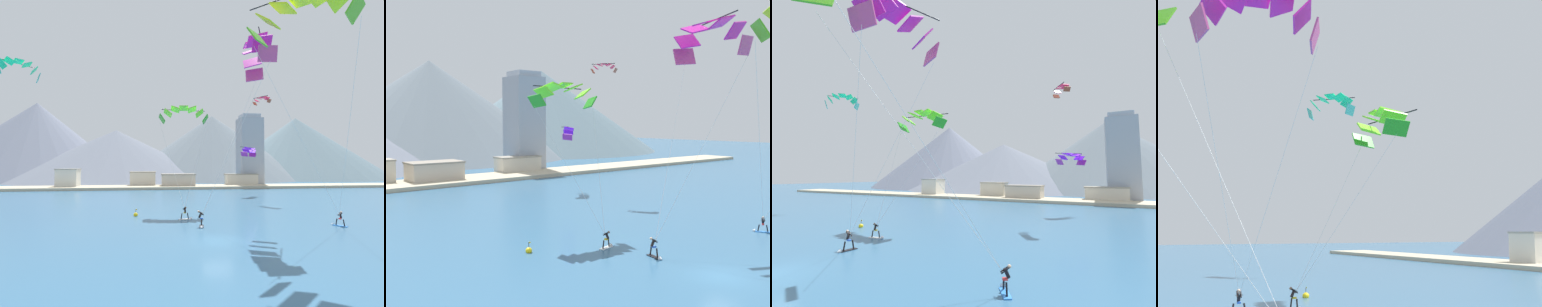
# 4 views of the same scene
# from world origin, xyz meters

# --- Properties ---
(ground_plane) EXTENTS (400.00, 400.00, 0.00)m
(ground_plane) POSITION_xyz_m (0.00, 0.00, 0.00)
(ground_plane) COLOR #336084
(kitesurfer_near_lead) EXTENTS (1.21, 1.71, 1.63)m
(kitesurfer_near_lead) POSITION_xyz_m (14.10, 4.49, 0.44)
(kitesurfer_near_lead) COLOR #337FDB
(kitesurfer_near_lead) RESTS_ON ground
(kitesurfer_near_trail) EXTENTS (0.76, 1.78, 1.78)m
(kitesurfer_near_trail) POSITION_xyz_m (-0.49, 5.72, 0.56)
(kitesurfer_near_trail) COLOR black
(kitesurfer_near_trail) RESTS_ON ground
(kitesurfer_mid_center) EXTENTS (1.78, 0.77, 1.65)m
(kitesurfer_mid_center) POSITION_xyz_m (-1.49, 10.23, 0.46)
(kitesurfer_mid_center) COLOR white
(kitesurfer_mid_center) RESTS_ON ground
(parafoil_kite_near_trail) EXTENTS (7.71, 7.73, 18.49)m
(parafoil_kite_near_trail) POSITION_xyz_m (5.42, 5.03, 18.35)
(parafoil_kite_near_trail) COLOR #CB4188
(parafoil_kite_mid_center) EXTENTS (7.24, 7.99, 13.59)m
(parafoil_kite_mid_center) POSITION_xyz_m (-1.16, 17.03, 13.84)
(parafoil_kite_mid_center) COLOR green
(parafoil_kite_distant_high_outer) EXTENTS (2.77, 3.66, 1.34)m
(parafoil_kite_distant_high_outer) POSITION_xyz_m (14.84, 28.50, 18.82)
(parafoil_kite_distant_high_outer) COLOR #9A3E26
(parafoil_kite_distant_low_drift) EXTENTS (4.71, 5.32, 2.16)m
(parafoil_kite_distant_low_drift) POSITION_xyz_m (15.13, 37.12, 9.53)
(parafoil_kite_distant_low_drift) COLOR purple
(parafoil_kite_distant_mid_solo) EXTENTS (5.85, 5.51, 3.04)m
(parafoil_kite_distant_mid_solo) POSITION_xyz_m (-26.45, 24.11, 21.78)
(parafoil_kite_distant_mid_solo) COLOR #37B3A4
(race_marker_buoy) EXTENTS (0.56, 0.56, 1.02)m
(race_marker_buoy) POSITION_xyz_m (-7.63, 13.46, 0.16)
(race_marker_buoy) COLOR yellow
(race_marker_buoy) RESTS_ON ground
(shoreline_strip) EXTENTS (180.00, 10.00, 0.70)m
(shoreline_strip) POSITION_xyz_m (0.00, 57.59, 0.35)
(shoreline_strip) COLOR #BCAD8E
(shoreline_strip) RESTS_ON ground
(shore_building_harbour_front) EXTENTS (5.72, 5.63, 5.45)m
(shore_building_harbour_front) POSITION_xyz_m (-28.34, 60.05, 2.74)
(shore_building_harbour_front) COLOR silver
(shore_building_harbour_front) RESTS_ON ground
(shore_building_promenade_mid) EXTENTS (9.69, 4.21, 3.80)m
(shore_building_promenade_mid) POSITION_xyz_m (20.77, 61.83, 1.91)
(shore_building_promenade_mid) COLOR beige
(shore_building_promenade_mid) RESTS_ON ground
(shore_building_quay_east) EXTENTS (9.47, 5.78, 3.96)m
(shore_building_quay_east) POSITION_xyz_m (1.62, 59.04, 1.99)
(shore_building_quay_east) COLOR beige
(shore_building_quay_east) RESTS_ON ground
(shore_building_quay_west) EXTENTS (7.42, 4.71, 4.58)m
(shore_building_quay_west) POSITION_xyz_m (-8.29, 62.44, 2.30)
(shore_building_quay_west) COLOR beige
(shore_building_quay_west) RESTS_ON ground
(highrise_tower) EXTENTS (7.00, 7.00, 22.24)m
(highrise_tower) POSITION_xyz_m (24.70, 65.45, 10.91)
(highrise_tower) COLOR #999EA8
(highrise_tower) RESTS_ON ground
(mountain_peak_west_ridge) EXTENTS (88.87, 88.87, 35.82)m
(mountain_peak_west_ridge) POSITION_xyz_m (-59.85, 123.47, 17.91)
(mountain_peak_west_ridge) COLOR slate
(mountain_peak_west_ridge) RESTS_ON ground
(mountain_peak_east_shoulder) EXTENTS (93.03, 93.03, 22.05)m
(mountain_peak_east_shoulder) POSITION_xyz_m (-21.89, 112.34, 11.03)
(mountain_peak_east_shoulder) COLOR slate
(mountain_peak_east_shoulder) RESTS_ON ground
(mountain_peak_far_spur) EXTENTS (88.97, 88.97, 30.67)m
(mountain_peak_far_spur) POSITION_xyz_m (23.52, 119.95, 15.33)
(mountain_peak_far_spur) COLOR slate
(mountain_peak_far_spur) RESTS_ON ground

